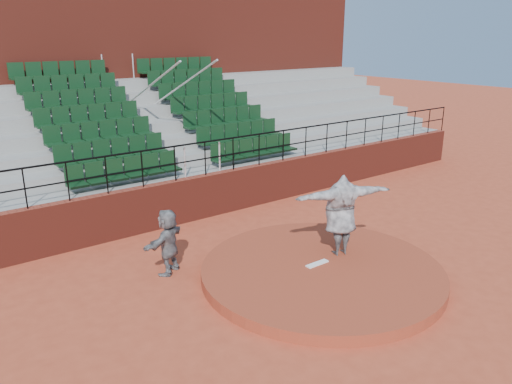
{
  "coord_description": "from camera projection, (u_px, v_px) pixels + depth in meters",
  "views": [
    {
      "loc": [
        -7.39,
        -7.35,
        5.31
      ],
      "look_at": [
        0.0,
        2.5,
        1.4
      ],
      "focal_mm": 35.0,
      "sensor_mm": 36.0,
      "label": 1
    }
  ],
  "objects": [
    {
      "name": "ground",
      "position": [
        321.0,
        276.0,
        11.44
      ],
      "size": [
        90.0,
        90.0,
        0.0
      ],
      "primitive_type": "plane",
      "color": "#B04227",
      "rests_on": "ground"
    },
    {
      "name": "pitchers_mound",
      "position": [
        322.0,
        271.0,
        11.4
      ],
      "size": [
        5.5,
        5.5,
        0.25
      ],
      "primitive_type": "cylinder",
      "color": "#953821",
      "rests_on": "ground"
    },
    {
      "name": "pitching_rubber",
      "position": [
        317.0,
        264.0,
        11.47
      ],
      "size": [
        0.6,
        0.15,
        0.03
      ],
      "primitive_type": "cube",
      "color": "white",
      "rests_on": "pitchers_mound"
    },
    {
      "name": "boundary_wall",
      "position": [
        206.0,
        196.0,
        15.05
      ],
      "size": [
        24.0,
        0.3,
        1.3
      ],
      "primitive_type": "cube",
      "color": "maroon",
      "rests_on": "ground"
    },
    {
      "name": "wall_railing",
      "position": [
        205.0,
        151.0,
        14.64
      ],
      "size": [
        24.04,
        0.05,
        1.03
      ],
      "color": "black",
      "rests_on": "boundary_wall"
    },
    {
      "name": "seating_deck",
      "position": [
        152.0,
        149.0,
        17.59
      ],
      "size": [
        24.0,
        5.97,
        4.63
      ],
      "color": "gray",
      "rests_on": "ground"
    },
    {
      "name": "press_box_facade",
      "position": [
        105.0,
        80.0,
        19.97
      ],
      "size": [
        24.0,
        3.0,
        7.1
      ],
      "primitive_type": "cube",
      "color": "maroon",
      "rests_on": "ground"
    },
    {
      "name": "pitcher",
      "position": [
        341.0,
        215.0,
        11.77
      ],
      "size": [
        2.51,
        1.38,
        1.97
      ],
      "primitive_type": "imported",
      "rotation": [
        0.0,
        0.0,
        2.83
      ],
      "color": "black",
      "rests_on": "pitchers_mound"
    },
    {
      "name": "fielder",
      "position": [
        168.0,
        241.0,
        11.42
      ],
      "size": [
        1.46,
        1.15,
        1.55
      ],
      "primitive_type": "imported",
      "rotation": [
        0.0,
        0.0,
        3.7
      ],
      "color": "black",
      "rests_on": "ground"
    }
  ]
}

